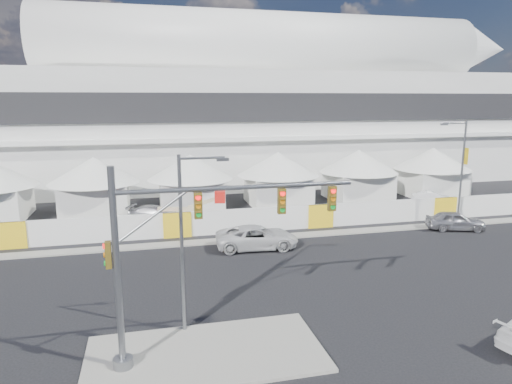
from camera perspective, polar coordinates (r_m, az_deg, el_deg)
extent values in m
plane|color=black|center=(24.64, 7.20, -14.36)|extent=(160.00, 160.00, 0.00)
cube|color=gray|center=(20.74, -6.29, -19.45)|extent=(10.00, 5.00, 0.15)
cube|color=gray|center=(44.73, 25.94, -3.44)|extent=(80.00, 1.20, 0.12)
cube|color=silver|center=(64.80, 0.88, 8.26)|extent=(80.00, 24.00, 14.00)
cube|color=black|center=(53.02, 4.20, 10.52)|extent=(68.00, 0.30, 3.20)
cube|color=white|center=(52.96, 4.23, 6.73)|extent=(72.00, 0.80, 0.50)
cylinder|color=white|center=(63.15, 1.38, 17.96)|extent=(57.60, 8.40, 8.40)
cylinder|color=white|center=(63.65, 3.21, 17.52)|extent=(51.60, 6.80, 6.80)
cylinder|color=white|center=(64.20, 4.99, 17.07)|extent=(45.60, 5.20, 5.20)
cone|color=white|center=(78.22, 26.29, 15.74)|extent=(8.00, 7.60, 7.60)
cube|color=white|center=(45.89, -19.40, -0.72)|extent=(6.00, 6.00, 3.00)
cone|color=white|center=(45.42, -19.63, 2.61)|extent=(8.40, 8.40, 2.40)
cube|color=white|center=(45.80, -8.15, -0.19)|extent=(6.00, 6.00, 3.00)
cone|color=white|center=(45.33, -8.24, 3.15)|extent=(8.40, 8.40, 2.40)
cube|color=white|center=(47.45, 2.73, 0.32)|extent=(6.00, 6.00, 3.00)
cone|color=white|center=(47.00, 2.77, 3.55)|extent=(8.40, 8.40, 2.40)
cube|color=white|center=(50.66, 12.56, 0.78)|extent=(6.00, 6.00, 3.00)
cone|color=white|center=(50.24, 12.69, 3.80)|extent=(8.40, 8.40, 2.40)
cube|color=white|center=(55.18, 21.00, 1.15)|extent=(6.00, 6.00, 3.00)
cone|color=white|center=(54.79, 21.20, 3.93)|extent=(8.40, 8.40, 2.40)
cube|color=white|center=(39.10, 8.02, -2.97)|extent=(70.00, 0.25, 2.00)
imported|color=#9E9EA2|center=(41.48, 23.66, -3.30)|extent=(3.17, 5.01, 1.59)
imported|color=silver|center=(33.41, 0.13, -5.68)|extent=(3.26, 6.21, 1.67)
imported|color=white|center=(50.83, 21.10, -0.66)|extent=(2.95, 4.20, 1.31)
imported|color=#B4B4B9|center=(41.44, -12.45, -2.70)|extent=(3.88, 5.36, 1.44)
cylinder|color=slate|center=(18.59, -16.97, -9.44)|extent=(0.27, 0.27, 8.17)
cylinder|color=slate|center=(20.28, -16.28, -19.76)|extent=(0.79, 0.79, 0.40)
cylinder|color=slate|center=(18.03, -2.22, 0.56)|extent=(9.57, 0.18, 0.18)
cube|color=#594714|center=(17.93, -7.25, -1.70)|extent=(0.32, 0.22, 1.05)
cube|color=#594714|center=(18.59, 3.23, -1.15)|extent=(0.32, 0.22, 1.05)
cube|color=#594714|center=(19.32, 9.48, -0.80)|extent=(0.32, 0.22, 1.05)
cube|color=#594714|center=(18.39, -17.98, -7.49)|extent=(0.22, 0.32, 1.05)
cylinder|color=slate|center=(20.95, -9.26, -6.60)|extent=(0.16, 0.16, 8.23)
cylinder|color=slate|center=(20.17, -6.76, 4.24)|extent=(2.01, 0.11, 0.11)
cube|color=slate|center=(20.31, -4.19, 4.08)|extent=(0.55, 0.23, 0.14)
cylinder|color=slate|center=(42.60, 24.32, 2.10)|extent=(0.18, 0.18, 8.98)
cylinder|color=slate|center=(41.51, 23.60, 7.91)|extent=(2.20, 0.12, 0.12)
cube|color=slate|center=(40.93, 22.46, 7.82)|extent=(0.60, 0.25, 0.15)
cube|color=yellow|center=(42.56, 24.75, 4.09)|extent=(0.03, 0.60, 1.40)
cube|color=red|center=(38.51, -11.13, -4.06)|extent=(3.60, 2.20, 1.02)
cube|color=beige|center=(38.22, -9.53, -2.03)|extent=(3.52, 1.11, 0.33)
cube|color=beige|center=(38.28, -6.50, -1.06)|extent=(2.74, 0.89, 1.13)
cube|color=red|center=(38.36, -4.59, -0.28)|extent=(1.00, 1.00, 0.93)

